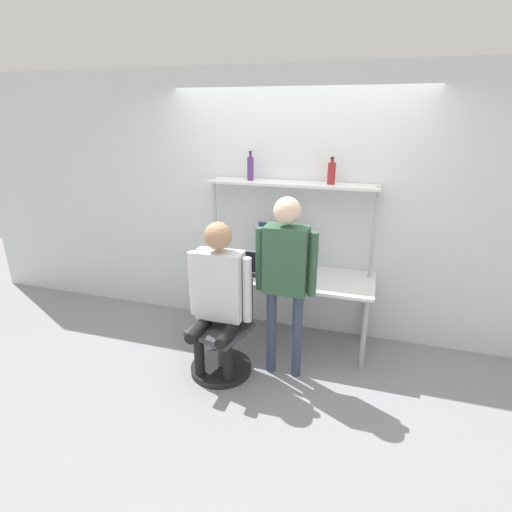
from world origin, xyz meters
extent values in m
plane|color=gray|center=(0.00, 0.00, 0.00)|extent=(12.00, 12.00, 0.00)
cube|color=silver|center=(0.00, 0.71, 1.35)|extent=(8.00, 0.06, 2.70)
cube|color=white|center=(0.00, 0.35, 0.73)|extent=(1.74, 0.66, 0.03)
cylinder|color=#A5A5AA|center=(-0.81, 0.08, 0.36)|extent=(0.05, 0.05, 0.72)
cylinder|color=#A5A5AA|center=(0.81, 0.08, 0.36)|extent=(0.05, 0.05, 0.72)
cylinder|color=#A5A5AA|center=(-0.81, 0.62, 0.36)|extent=(0.05, 0.05, 0.72)
cylinder|color=#A5A5AA|center=(0.81, 0.62, 0.36)|extent=(0.05, 0.05, 0.72)
cube|color=white|center=(0.00, 0.54, 1.62)|extent=(1.65, 0.27, 0.02)
cylinder|color=#B2B2B7|center=(-0.81, 0.54, 0.82)|extent=(0.04, 0.04, 1.63)
cylinder|color=#B2B2B7|center=(0.81, 0.54, 0.82)|extent=(0.04, 0.04, 1.63)
cylinder|color=#B7B7BC|center=(-0.08, 0.52, 0.75)|extent=(0.23, 0.23, 0.01)
cylinder|color=#B7B7BC|center=(-0.08, 0.52, 0.83)|extent=(0.06, 0.06, 0.13)
cube|color=#B7B7BC|center=(-0.08, 0.53, 1.05)|extent=(0.50, 0.01, 0.35)
cube|color=navy|center=(-0.08, 0.52, 1.05)|extent=(0.48, 0.02, 0.33)
cube|color=silver|center=(-0.39, 0.24, 0.75)|extent=(0.35, 0.23, 0.01)
cube|color=black|center=(-0.39, 0.22, 0.76)|extent=(0.30, 0.12, 0.00)
cube|color=silver|center=(-0.39, 0.31, 0.86)|extent=(0.35, 0.10, 0.21)
cube|color=black|center=(-0.39, 0.30, 0.86)|extent=(0.31, 0.08, 0.18)
cube|color=black|center=(-0.12, 0.21, 0.75)|extent=(0.07, 0.15, 0.01)
cube|color=black|center=(-0.12, 0.21, 0.76)|extent=(0.06, 0.13, 0.00)
cylinder|color=black|center=(-0.43, -0.34, 0.03)|extent=(0.56, 0.56, 0.06)
cylinder|color=#4C4C51|center=(-0.43, -0.34, 0.24)|extent=(0.06, 0.06, 0.35)
cube|color=#3F3F44|center=(-0.43, -0.34, 0.44)|extent=(0.56, 0.56, 0.05)
cube|color=#3F3F44|center=(-0.38, -0.13, 0.69)|extent=(0.41, 0.14, 0.45)
cylinder|color=black|center=(-0.56, -0.51, 0.23)|extent=(0.09, 0.09, 0.46)
cylinder|color=black|center=(-0.30, -0.51, 0.23)|extent=(0.09, 0.09, 0.46)
cylinder|color=black|center=(-0.56, -0.48, 0.51)|extent=(0.10, 0.38, 0.10)
cylinder|color=black|center=(-0.30, -0.48, 0.51)|extent=(0.10, 0.38, 0.10)
cube|color=silver|center=(-0.43, -0.31, 0.86)|extent=(0.41, 0.20, 0.62)
cylinder|color=silver|center=(-0.68, -0.31, 0.84)|extent=(0.08, 0.08, 0.59)
cylinder|color=silver|center=(-0.18, -0.31, 0.84)|extent=(0.08, 0.08, 0.59)
sphere|color=tan|center=(-0.43, -0.31, 1.31)|extent=(0.24, 0.24, 0.24)
cylinder|color=#38425B|center=(0.01, -0.19, 0.41)|extent=(0.09, 0.09, 0.82)
cylinder|color=#38425B|center=(0.24, -0.19, 0.41)|extent=(0.09, 0.09, 0.82)
cube|color=#33593F|center=(0.13, -0.19, 1.11)|extent=(0.36, 0.20, 0.58)
cylinder|color=#33593F|center=(-0.10, -0.19, 1.10)|extent=(0.08, 0.08, 0.55)
cylinder|color=#33593F|center=(0.35, -0.19, 1.10)|extent=(0.08, 0.08, 0.55)
sphere|color=beige|center=(0.13, -0.19, 1.53)|extent=(0.22, 0.22, 0.22)
cylinder|color=maroon|center=(0.37, 0.54, 1.73)|extent=(0.07, 0.07, 0.20)
cylinder|color=maroon|center=(0.37, 0.54, 1.85)|extent=(0.03, 0.03, 0.04)
cylinder|color=black|center=(0.37, 0.54, 1.88)|extent=(0.04, 0.04, 0.01)
cylinder|color=#593372|center=(-0.41, 0.54, 1.75)|extent=(0.06, 0.06, 0.22)
cylinder|color=#593372|center=(-0.41, 0.54, 1.88)|extent=(0.03, 0.03, 0.04)
cylinder|color=black|center=(-0.41, 0.54, 1.91)|extent=(0.03, 0.03, 0.01)
camera|label=1|loc=(0.79, -3.24, 2.28)|focal=28.00mm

